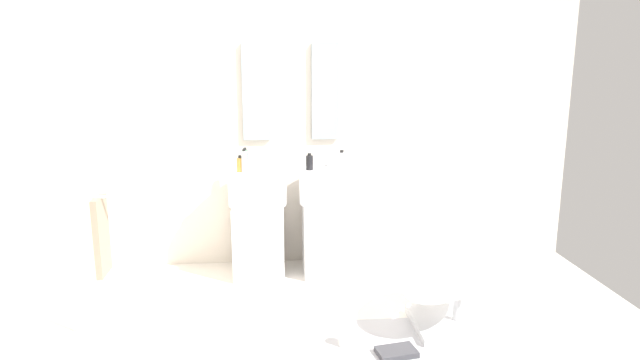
{
  "coord_description": "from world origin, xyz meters",
  "views": [
    {
      "loc": [
        -0.16,
        -2.98,
        1.73
      ],
      "look_at": [
        0.15,
        0.55,
        0.95
      ],
      "focal_mm": 31.05,
      "sensor_mm": 36.0,
      "label": 1
    }
  ],
  "objects_px": {
    "towel_rack": "(97,240)",
    "pedestal_sink_right": "(328,218)",
    "lounge_chair": "(459,278)",
    "soap_bottle_black": "(310,162)",
    "soap_bottle_white": "(342,160)",
    "pedestal_sink_left": "(258,220)",
    "coffee_mug": "(346,338)",
    "soap_bottle_clear": "(244,161)",
    "magazine_charcoal": "(397,352)",
    "soap_bottle_amber": "(240,164)",
    "soap_bottle_green": "(245,158)"
  },
  "relations": [
    {
      "from": "coffee_mug",
      "to": "pedestal_sink_right",
      "type": "bearing_deg",
      "value": 89.47
    },
    {
      "from": "pedestal_sink_right",
      "to": "magazine_charcoal",
      "type": "distance_m",
      "value": 1.45
    },
    {
      "from": "soap_bottle_clear",
      "to": "towel_rack",
      "type": "bearing_deg",
      "value": -137.28
    },
    {
      "from": "pedestal_sink_right",
      "to": "towel_rack",
      "type": "distance_m",
      "value": 1.79
    },
    {
      "from": "soap_bottle_black",
      "to": "coffee_mug",
      "type": "bearing_deg",
      "value": -83.28
    },
    {
      "from": "soap_bottle_black",
      "to": "soap_bottle_clear",
      "type": "distance_m",
      "value": 0.51
    },
    {
      "from": "towel_rack",
      "to": "pedestal_sink_left",
      "type": "bearing_deg",
      "value": 42.74
    },
    {
      "from": "soap_bottle_black",
      "to": "towel_rack",
      "type": "bearing_deg",
      "value": -147.99
    },
    {
      "from": "pedestal_sink_left",
      "to": "coffee_mug",
      "type": "height_order",
      "value": "pedestal_sink_left"
    },
    {
      "from": "towel_rack",
      "to": "coffee_mug",
      "type": "height_order",
      "value": "towel_rack"
    },
    {
      "from": "lounge_chair",
      "to": "soap_bottle_white",
      "type": "bearing_deg",
      "value": 120.75
    },
    {
      "from": "soap_bottle_green",
      "to": "soap_bottle_white",
      "type": "relative_size",
      "value": 1.12
    },
    {
      "from": "towel_rack",
      "to": "soap_bottle_clear",
      "type": "height_order",
      "value": "soap_bottle_clear"
    },
    {
      "from": "soap_bottle_clear",
      "to": "pedestal_sink_left",
      "type": "bearing_deg",
      "value": 42.87
    },
    {
      "from": "lounge_chair",
      "to": "soap_bottle_clear",
      "type": "height_order",
      "value": "soap_bottle_clear"
    },
    {
      "from": "pedestal_sink_left",
      "to": "soap_bottle_green",
      "type": "bearing_deg",
      "value": 133.2
    },
    {
      "from": "lounge_chair",
      "to": "pedestal_sink_right",
      "type": "bearing_deg",
      "value": 125.37
    },
    {
      "from": "magazine_charcoal",
      "to": "soap_bottle_amber",
      "type": "relative_size",
      "value": 1.82
    },
    {
      "from": "magazine_charcoal",
      "to": "soap_bottle_green",
      "type": "xyz_separation_m",
      "value": [
        -0.93,
        1.45,
        0.92
      ]
    },
    {
      "from": "towel_rack",
      "to": "soap_bottle_amber",
      "type": "xyz_separation_m",
      "value": [
        0.85,
        0.84,
        0.3
      ]
    },
    {
      "from": "towel_rack",
      "to": "magazine_charcoal",
      "type": "xyz_separation_m",
      "value": [
        1.81,
        -0.45,
        -0.6
      ]
    },
    {
      "from": "towel_rack",
      "to": "pedestal_sink_right",
      "type": "bearing_deg",
      "value": 30.35
    },
    {
      "from": "towel_rack",
      "to": "soap_bottle_white",
      "type": "relative_size",
      "value": 6.55
    },
    {
      "from": "soap_bottle_white",
      "to": "soap_bottle_black",
      "type": "bearing_deg",
      "value": -169.11
    },
    {
      "from": "soap_bottle_amber",
      "to": "pedestal_sink_left",
      "type": "bearing_deg",
      "value": 26.35
    },
    {
      "from": "soap_bottle_white",
      "to": "soap_bottle_clear",
      "type": "distance_m",
      "value": 0.77
    },
    {
      "from": "pedestal_sink_left",
      "to": "soap_bottle_black",
      "type": "bearing_deg",
      "value": -4.63
    },
    {
      "from": "towel_rack",
      "to": "magazine_charcoal",
      "type": "distance_m",
      "value": 1.96
    },
    {
      "from": "pedestal_sink_left",
      "to": "soap_bottle_white",
      "type": "relative_size",
      "value": 6.7
    },
    {
      "from": "pedestal_sink_left",
      "to": "soap_bottle_black",
      "type": "relative_size",
      "value": 7.34
    },
    {
      "from": "lounge_chair",
      "to": "pedestal_sink_left",
      "type": "bearing_deg",
      "value": 141.35
    },
    {
      "from": "pedestal_sink_right",
      "to": "soap_bottle_green",
      "type": "bearing_deg",
      "value": 171.32
    },
    {
      "from": "magazine_charcoal",
      "to": "soap_bottle_amber",
      "type": "distance_m",
      "value": 1.85
    },
    {
      "from": "soap_bottle_amber",
      "to": "soap_bottle_clear",
      "type": "height_order",
      "value": "soap_bottle_clear"
    },
    {
      "from": "towel_rack",
      "to": "soap_bottle_white",
      "type": "height_order",
      "value": "soap_bottle_white"
    },
    {
      "from": "lounge_chair",
      "to": "magazine_charcoal",
      "type": "bearing_deg",
      "value": -146.22
    },
    {
      "from": "pedestal_sink_left",
      "to": "soap_bottle_clear",
      "type": "xyz_separation_m",
      "value": [
        -0.09,
        -0.09,
        0.49
      ]
    },
    {
      "from": "soap_bottle_black",
      "to": "soap_bottle_clear",
      "type": "relative_size",
      "value": 0.72
    },
    {
      "from": "soap_bottle_green",
      "to": "soap_bottle_amber",
      "type": "height_order",
      "value": "soap_bottle_green"
    },
    {
      "from": "pedestal_sink_right",
      "to": "lounge_chair",
      "type": "distance_m",
      "value": 1.28
    },
    {
      "from": "coffee_mug",
      "to": "soap_bottle_clear",
      "type": "bearing_deg",
      "value": 119.71
    },
    {
      "from": "magazine_charcoal",
      "to": "soap_bottle_white",
      "type": "height_order",
      "value": "soap_bottle_white"
    },
    {
      "from": "lounge_chair",
      "to": "soap_bottle_black",
      "type": "height_order",
      "value": "soap_bottle_black"
    },
    {
      "from": "soap_bottle_white",
      "to": "soap_bottle_amber",
      "type": "xyz_separation_m",
      "value": [
        -0.8,
        -0.08,
        -0.01
      ]
    },
    {
      "from": "pedestal_sink_right",
      "to": "magazine_charcoal",
      "type": "xyz_separation_m",
      "value": [
        0.27,
        -1.35,
        -0.44
      ]
    },
    {
      "from": "lounge_chair",
      "to": "soap_bottle_amber",
      "type": "relative_size",
      "value": 8.46
    },
    {
      "from": "coffee_mug",
      "to": "magazine_charcoal",
      "type": "bearing_deg",
      "value": -25.84
    },
    {
      "from": "pedestal_sink_right",
      "to": "soap_bottle_black",
      "type": "relative_size",
      "value": 7.34
    },
    {
      "from": "coffee_mug",
      "to": "soap_bottle_black",
      "type": "relative_size",
      "value": 0.76
    },
    {
      "from": "soap_bottle_white",
      "to": "soap_bottle_clear",
      "type": "relative_size",
      "value": 0.79
    }
  ]
}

